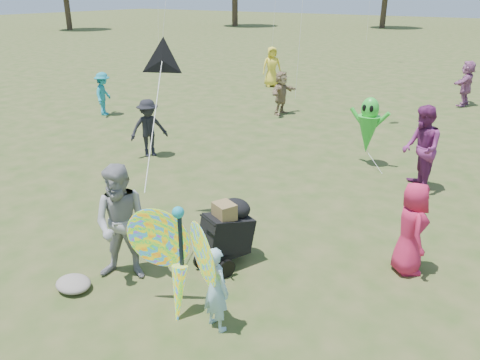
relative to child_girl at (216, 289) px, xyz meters
name	(u,v)px	position (x,y,z in m)	size (l,w,h in m)	color
ground	(197,278)	(-0.92, 0.74, -0.60)	(160.00, 160.00, 0.00)	#51592B
child_girl	(216,289)	(0.00, 0.00, 0.00)	(0.44, 0.29, 1.20)	#96C5D4
adult_man	(123,224)	(-1.85, 0.19, 0.33)	(0.90, 0.70, 1.85)	gray
grey_bag	(73,284)	(-2.28, -0.51, -0.51)	(0.57, 0.47, 0.18)	gray
crowd_a	(411,228)	(1.71, 2.78, 0.15)	(0.73, 0.48, 1.50)	#BC1E46
crowd_b	(149,128)	(-5.60, 4.59, 0.17)	(0.99, 0.57, 1.54)	black
crowd_d	(281,93)	(-4.91, 10.55, 0.17)	(1.42, 0.45, 1.53)	#957C5C
crowd_e	(421,148)	(0.96, 6.26, 0.35)	(0.92, 0.72, 1.90)	#782868
crowd_g	(272,67)	(-7.79, 14.85, 0.29)	(0.87, 0.57, 1.79)	yellow
crowd_i	(103,94)	(-10.08, 6.96, 0.15)	(0.97, 0.56, 1.51)	teal
crowd_j	(466,83)	(0.30, 15.66, 0.25)	(1.58, 0.50, 1.71)	#A96198
jogging_stroller	(228,228)	(-0.80, 1.41, 0.01)	(0.76, 1.14, 1.09)	black
butterfly_kite	(179,261)	(-0.59, -0.01, 0.21)	(1.74, 0.75, 1.80)	#E4245D
delta_kite_rig	(162,61)	(-2.71, 2.16, 2.40)	(1.72, 2.21, 1.94)	black
alien_kite	(368,128)	(-0.55, 7.15, 0.37)	(1.12, 0.69, 1.74)	green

